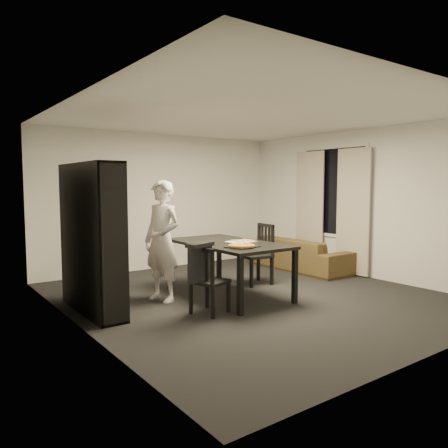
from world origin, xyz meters
TOP-DOWN VIEW (x-y plane):
  - room at (0.00, 0.00)m, footprint 5.01×5.51m
  - window_pane at (2.48, 0.60)m, footprint 0.02×1.40m
  - window_frame at (2.48, 0.60)m, footprint 0.03×1.52m
  - curtain_left at (2.40, 0.08)m, footprint 0.03×0.70m
  - curtain_right at (2.40, 1.12)m, footprint 0.03×0.70m
  - bookshelf at (-2.16, 0.60)m, footprint 0.35×1.50m
  - dining_table at (-0.26, 0.23)m, footprint 1.06×1.90m
  - chair_left at (-1.06, -0.39)m, footprint 0.51×0.51m
  - chair_right at (0.63, 0.55)m, footprint 0.51×0.51m
  - draped_jacket at (-1.17, -0.43)m, footprint 0.41×0.28m
  - person at (-1.18, 0.54)m, footprint 0.56×0.71m
  - baking_tray at (-0.41, -0.30)m, footprint 0.45×0.39m
  - pepperoni_pizza at (-0.44, -0.32)m, footprint 0.35×0.35m
  - kitchen_towel at (-0.09, 0.14)m, footprint 0.43×0.34m
  - pizza_slices at (-0.05, 0.15)m, footprint 0.44×0.40m
  - sofa at (2.05, 1.01)m, footprint 0.82×2.10m

SIDE VIEW (x-z plane):
  - sofa at x=2.05m, z-range 0.00..0.61m
  - chair_left at x=-1.06m, z-range 0.06..0.92m
  - chair_right at x=0.63m, z-range 0.07..1.06m
  - draped_jacket at x=-1.17m, z-range 0.47..0.95m
  - dining_table at x=-0.26m, z-range 0.33..1.12m
  - kitchen_towel at x=-0.09m, z-range 0.79..0.80m
  - baking_tray at x=-0.41m, z-range 0.79..0.80m
  - pizza_slices at x=-0.05m, z-range 0.80..0.81m
  - pepperoni_pizza at x=-0.44m, z-range 0.80..0.83m
  - person at x=-1.18m, z-range 0.00..1.69m
  - bookshelf at x=-2.16m, z-range 0.00..1.90m
  - curtain_left at x=2.40m, z-range 0.02..2.27m
  - curtain_right at x=2.40m, z-range 0.02..2.27m
  - room at x=0.00m, z-range 0.00..2.60m
  - window_pane at x=2.48m, z-range 0.70..2.30m
  - window_frame at x=2.48m, z-range 0.64..2.36m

